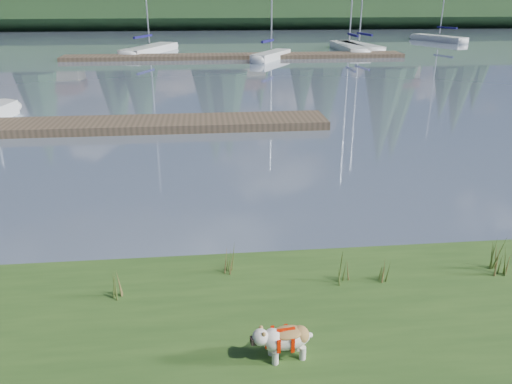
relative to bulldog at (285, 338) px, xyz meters
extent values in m
plane|color=slate|center=(-0.40, 34.28, -0.64)|extent=(200.00, 200.00, 0.00)
cube|color=#1A3218|center=(-0.40, 77.28, 1.86)|extent=(200.00, 20.00, 5.00)
cylinder|color=silver|center=(-0.14, -0.11, -0.20)|extent=(0.09, 0.09, 0.18)
cylinder|color=silver|center=(-0.17, 0.07, -0.20)|extent=(0.09, 0.09, 0.18)
cylinder|color=silver|center=(0.21, -0.06, -0.20)|extent=(0.09, 0.09, 0.18)
cylinder|color=silver|center=(0.19, 0.12, -0.20)|extent=(0.09, 0.09, 0.18)
ellipsoid|color=silver|center=(0.03, 0.00, -0.02)|extent=(0.63, 0.38, 0.28)
ellipsoid|color=#A4773D|center=(0.03, 0.00, 0.07)|extent=(0.45, 0.33, 0.10)
ellipsoid|color=silver|center=(-0.32, -0.05, 0.07)|extent=(0.23, 0.24, 0.21)
cube|color=black|center=(-0.41, -0.06, 0.04)|extent=(0.08, 0.11, 0.08)
ellipsoid|color=silver|center=(-9.35, 16.38, -0.42)|extent=(1.91, 2.23, 0.70)
cube|color=#4C3D2C|center=(-4.40, 13.28, -0.49)|extent=(16.00, 2.00, 0.30)
cube|color=#4C3D2C|center=(1.60, 34.28, -0.49)|extent=(26.00, 2.20, 0.30)
cube|color=silver|center=(-5.30, 38.58, -0.42)|extent=(4.32, 7.59, 0.70)
ellipsoid|color=silver|center=(-3.93, 42.06, -0.42)|extent=(2.27, 2.50, 0.70)
cube|color=#110F4C|center=(-5.67, 37.63, 0.76)|extent=(1.28, 2.84, 0.20)
cube|color=silver|center=(4.17, 33.12, -0.42)|extent=(3.58, 4.97, 0.70)
ellipsoid|color=silver|center=(5.46, 35.31, -0.42)|extent=(1.66, 1.76, 0.70)
cube|color=#110F4C|center=(3.82, 32.52, 0.76)|extent=(1.20, 1.84, 0.20)
cube|color=silver|center=(11.62, 38.35, -0.42)|extent=(1.80, 7.43, 0.70)
ellipsoid|color=silver|center=(11.67, 42.05, -0.42)|extent=(1.65, 2.05, 0.70)
cube|color=#110F4C|center=(11.60, 37.34, 0.76)|extent=(0.25, 2.95, 0.20)
cube|color=silver|center=(12.70, 39.04, -0.42)|extent=(2.61, 7.03, 0.70)
ellipsoid|color=silver|center=(12.17, 42.43, -0.42)|extent=(1.77, 2.08, 0.70)
cube|color=#110F4C|center=(12.84, 38.12, 0.76)|extent=(0.62, 2.73, 0.20)
cube|color=silver|center=(23.47, 46.54, -0.42)|extent=(3.72, 6.39, 0.70)
ellipsoid|color=silver|center=(22.28, 49.47, -0.42)|extent=(1.93, 2.12, 0.70)
cube|color=#110F4C|center=(23.80, 45.75, 0.76)|extent=(1.14, 2.40, 0.20)
cone|color=#475B23|center=(-0.66, 2.16, -0.07)|extent=(0.03, 0.03, 0.45)
cone|color=brown|center=(-0.55, 2.09, -0.11)|extent=(0.03, 0.03, 0.36)
cone|color=#475B23|center=(-0.60, 2.19, -0.05)|extent=(0.03, 0.03, 0.49)
cone|color=brown|center=(-0.52, 2.13, -0.14)|extent=(0.03, 0.03, 0.31)
cone|color=#475B23|center=(-0.64, 2.08, -0.09)|extent=(0.03, 0.03, 0.40)
cone|color=#475B23|center=(1.13, 1.67, -0.03)|extent=(0.03, 0.03, 0.53)
cone|color=brown|center=(1.24, 1.60, -0.08)|extent=(0.03, 0.03, 0.43)
cone|color=#475B23|center=(1.19, 1.70, 0.00)|extent=(0.03, 0.03, 0.58)
cone|color=brown|center=(1.27, 1.64, -0.11)|extent=(0.03, 0.03, 0.37)
cone|color=#475B23|center=(1.15, 1.59, -0.05)|extent=(0.03, 0.03, 0.48)
cone|color=#475B23|center=(3.70, 1.86, 0.04)|extent=(0.03, 0.03, 0.66)
cone|color=brown|center=(3.81, 1.79, -0.03)|extent=(0.03, 0.03, 0.53)
cone|color=#475B23|center=(3.76, 1.89, 0.07)|extent=(0.03, 0.03, 0.73)
cone|color=brown|center=(3.84, 1.83, -0.06)|extent=(0.03, 0.03, 0.46)
cone|color=#475B23|center=(3.72, 1.78, 0.01)|extent=(0.03, 0.03, 0.60)
cone|color=#475B23|center=(-2.34, 1.58, -0.07)|extent=(0.03, 0.03, 0.44)
cone|color=brown|center=(-2.23, 1.51, -0.12)|extent=(0.03, 0.03, 0.35)
cone|color=#475B23|center=(-2.28, 1.61, -0.05)|extent=(0.03, 0.03, 0.49)
cone|color=brown|center=(-2.20, 1.55, -0.14)|extent=(0.03, 0.03, 0.31)
cone|color=#475B23|center=(-2.32, 1.50, -0.09)|extent=(0.03, 0.03, 0.40)
cone|color=#475B23|center=(1.81, 1.67, -0.10)|extent=(0.03, 0.03, 0.38)
cone|color=brown|center=(1.92, 1.60, -0.14)|extent=(0.03, 0.03, 0.30)
cone|color=#475B23|center=(1.87, 1.70, -0.09)|extent=(0.03, 0.03, 0.42)
cone|color=brown|center=(1.95, 1.64, -0.16)|extent=(0.03, 0.03, 0.26)
cone|color=#475B23|center=(1.83, 1.59, -0.12)|extent=(0.03, 0.03, 0.34)
cone|color=#475B23|center=(3.75, 1.67, -0.04)|extent=(0.03, 0.03, 0.51)
cone|color=brown|center=(3.86, 1.60, -0.09)|extent=(0.03, 0.03, 0.41)
cone|color=#475B23|center=(3.81, 1.70, -0.01)|extent=(0.03, 0.03, 0.56)
cone|color=brown|center=(3.89, 1.64, -0.11)|extent=(0.03, 0.03, 0.36)
cone|color=#475B23|center=(3.77, 1.59, -0.06)|extent=(0.03, 0.03, 0.46)
cube|color=#33281C|center=(-0.40, 2.68, -0.57)|extent=(60.00, 0.50, 0.14)
camera|label=1|loc=(-0.89, -5.03, 4.00)|focal=35.00mm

